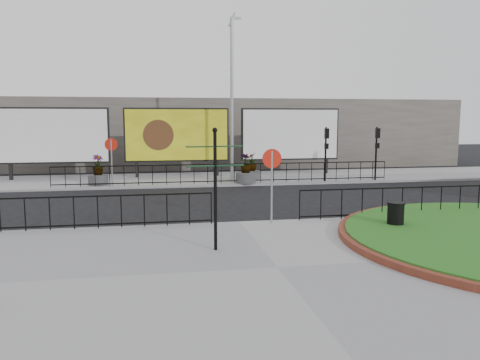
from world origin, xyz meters
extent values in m
plane|color=black|center=(0.00, 0.00, 0.00)|extent=(90.00, 90.00, 0.00)
cube|color=gray|center=(0.00, -5.00, 0.06)|extent=(30.00, 10.00, 0.12)
cube|color=gray|center=(0.00, 12.00, 0.06)|extent=(44.00, 6.00, 0.12)
cylinder|color=gray|center=(-5.00, 9.40, 1.32)|extent=(0.07, 0.07, 2.40)
cylinder|color=#B2190B|center=(-5.00, 9.40, 2.27)|extent=(0.64, 0.03, 0.64)
cylinder|color=white|center=(-5.00, 9.42, 2.27)|extent=(0.50, 0.03, 0.50)
cylinder|color=gray|center=(1.00, -0.40, 1.32)|extent=(0.07, 0.07, 2.40)
cylinder|color=#B2190B|center=(1.00, -0.40, 2.27)|extent=(0.64, 0.03, 0.64)
cylinder|color=white|center=(1.00, -0.38, 2.27)|extent=(0.50, 0.03, 0.50)
cube|color=black|center=(-10.90, 13.00, 0.62)|extent=(0.18, 0.18, 1.00)
cube|color=black|center=(-6.10, 13.00, 0.62)|extent=(0.18, 0.18, 1.00)
cube|color=black|center=(-8.50, 13.00, 2.62)|extent=(6.20, 0.25, 3.20)
cube|color=white|center=(-8.50, 12.84, 2.62)|extent=(6.00, 0.06, 3.00)
cube|color=black|center=(-3.90, 13.00, 0.62)|extent=(0.18, 0.18, 1.00)
cube|color=black|center=(0.90, 13.00, 0.62)|extent=(0.18, 0.18, 1.00)
cube|color=black|center=(-1.50, 13.00, 2.62)|extent=(6.20, 0.25, 3.20)
cube|color=#D3E720|center=(-1.50, 12.84, 2.62)|extent=(6.00, 0.06, 3.00)
cube|color=black|center=(3.10, 13.00, 0.62)|extent=(0.18, 0.18, 1.00)
cube|color=black|center=(7.90, 13.00, 0.62)|extent=(0.18, 0.18, 1.00)
cube|color=black|center=(5.50, 13.00, 2.62)|extent=(6.20, 0.25, 3.20)
cube|color=white|center=(5.50, 12.84, 2.62)|extent=(6.00, 0.06, 3.00)
cylinder|color=gray|center=(1.50, 11.00, 4.62)|extent=(0.18, 0.18, 9.00)
cylinder|color=gray|center=(1.50, 11.00, 8.97)|extent=(0.43, 0.10, 0.77)
cube|color=gray|center=(1.85, 11.00, 9.07)|extent=(0.35, 0.15, 0.12)
cylinder|color=black|center=(6.50, 9.40, 1.62)|extent=(0.10, 0.10, 3.00)
cube|color=black|center=(6.50, 9.28, 2.77)|extent=(0.22, 0.18, 0.55)
cube|color=black|center=(6.50, 9.28, 2.07)|extent=(0.20, 0.16, 0.30)
cylinder|color=black|center=(9.50, 9.40, 1.62)|extent=(0.10, 0.10, 3.00)
cube|color=black|center=(9.50, 9.28, 2.77)|extent=(0.22, 0.18, 0.55)
cube|color=black|center=(9.50, 9.28, 2.07)|extent=(0.20, 0.16, 0.30)
cube|color=#6B655D|center=(0.00, 22.00, 2.50)|extent=(40.00, 10.00, 5.00)
cylinder|color=black|center=(-1.23, -3.28, 1.67)|extent=(0.09, 0.09, 3.10)
sphere|color=black|center=(-1.23, -3.28, 3.27)|extent=(0.14, 0.14, 0.14)
cube|color=black|center=(-1.62, -3.30, 2.85)|extent=(0.73, 0.17, 0.03)
cube|color=black|center=(-0.85, -3.20, 2.85)|extent=(0.74, 0.28, 0.03)
cube|color=black|center=(-1.61, -3.34, 2.35)|extent=(0.74, 0.24, 0.03)
cube|color=black|center=(-0.84, -3.26, 2.35)|extent=(0.73, 0.17, 0.03)
cylinder|color=black|center=(4.50, -2.15, 0.54)|extent=(0.50, 0.50, 0.84)
cylinder|color=black|center=(4.50, -2.15, 0.99)|extent=(0.54, 0.54, 0.06)
cylinder|color=#4C4C4F|center=(-5.77, 10.00, 0.39)|extent=(1.02, 1.02, 0.53)
imported|color=#245416|center=(-5.77, 10.00, 1.18)|extent=(0.83, 0.83, 1.06)
cylinder|color=#4C4C4F|center=(2.00, 9.40, 0.40)|extent=(1.08, 1.08, 0.56)
imported|color=#245416|center=(2.00, 9.40, 1.21)|extent=(0.83, 0.83, 1.05)
cylinder|color=#4C4C4F|center=(2.66, 11.00, 0.36)|extent=(0.92, 0.92, 0.48)
imported|color=#245416|center=(2.66, 11.00, 1.12)|extent=(0.77, 0.77, 1.03)
camera|label=1|loc=(-2.70, -15.23, 3.55)|focal=35.00mm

